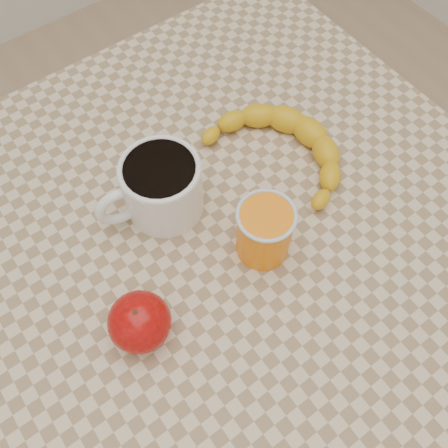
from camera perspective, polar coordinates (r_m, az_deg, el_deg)
ground at (r=1.37m, az=0.00°, el=-15.93°), size 3.00×3.00×0.00m
table at (r=0.74m, az=0.00°, el=-4.00°), size 0.80×0.80×0.75m
coffee_mug at (r=0.65m, az=-7.30°, el=4.30°), size 0.15×0.12×0.09m
orange_juice_glass at (r=0.62m, az=4.63°, el=-0.80°), size 0.07×0.07×0.09m
apple at (r=0.59m, az=-9.63°, el=-10.95°), size 0.10×0.10×0.07m
banana at (r=0.72m, az=6.68°, el=8.50°), size 0.24×0.29×0.04m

